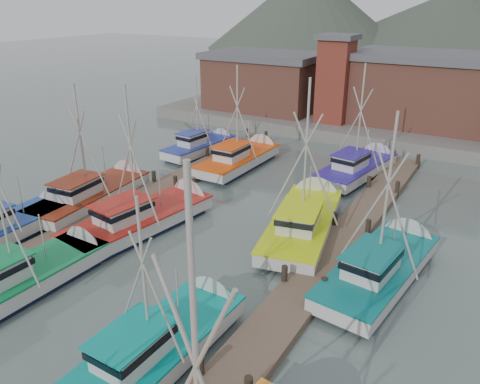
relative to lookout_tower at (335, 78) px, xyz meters
The scene contains 19 objects.
ground 33.52m from the lookout_tower, 86.53° to the right, with size 260.00×260.00×0.00m, color #546560.
dock_left 29.87m from the lookout_tower, 99.80° to the right, with size 2.30×46.00×1.50m.
dock_right 30.79m from the lookout_tower, 72.73° to the right, with size 2.30×46.00×1.50m.
quay 6.67m from the lookout_tower, 63.43° to the left, with size 44.00×16.00×1.20m, color slate.
shed_left 9.30m from the lookout_tower, 167.47° to the left, with size 12.72×8.48×6.20m.
shed_center 8.99m from the lookout_tower, 26.57° to the left, with size 14.84×9.54×6.90m.
lookout_tower is the anchor object (origin of this frame).
distant_hills 90.40m from the lookout_tower, 96.85° to the left, with size 175.00×140.00×42.00m.
boat_4 34.63m from the lookout_tower, 94.21° to the right, with size 3.71×9.27×9.21m.
boat_5 35.52m from the lookout_tower, 80.12° to the right, with size 3.25×9.19×7.88m.
boat_6 32.69m from the lookout_tower, 104.35° to the right, with size 3.85×8.75×9.49m.
boat_8 26.83m from the lookout_tower, 94.37° to the right, with size 4.56×10.51×9.74m.
boat_9 23.30m from the lookout_tower, 73.66° to the right, with size 5.25×10.82×10.18m.
boat_10 26.74m from the lookout_tower, 106.63° to the right, with size 3.85×9.96×9.07m.
boat_11 27.85m from the lookout_tower, 64.42° to the right, with size 4.15×9.92×9.47m.
boat_12 14.79m from the lookout_tower, 101.20° to the right, with size 3.71×9.57×9.13m.
boat_13 13.58m from the lookout_tower, 59.91° to the right, with size 4.27×9.70×9.53m.
boat_14 15.38m from the lookout_tower, 121.00° to the right, with size 3.21×8.28×7.50m.
gull_far 29.99m from the lookout_tower, 81.74° to the right, with size 1.53×0.66×0.24m.
Camera 1 is at (13.89, -12.55, 12.98)m, focal length 35.00 mm.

